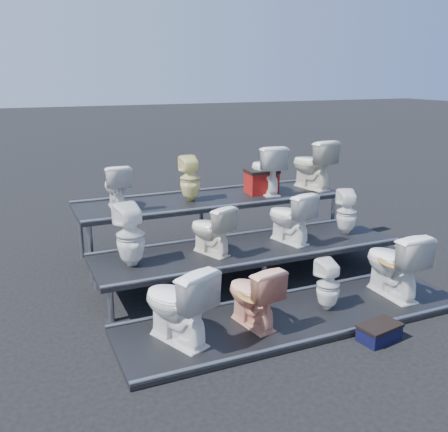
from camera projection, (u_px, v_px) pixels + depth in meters
name	position (u px, v px, depth m)	size (l,w,h in m)	color
ground	(247.00, 279.00, 6.95)	(80.00, 80.00, 0.00)	black
tier_front	(297.00, 317.00, 5.79)	(4.20, 1.20, 0.06)	black
tier_mid	(248.00, 263.00, 6.88)	(4.20, 1.20, 0.46)	black
tier_back	(212.00, 224.00, 7.97)	(4.20, 1.20, 0.86)	black
toilet_0	(177.00, 303.00, 5.11)	(0.48, 0.84, 0.85)	white
toilet_1	(253.00, 295.00, 5.46)	(0.40, 0.71, 0.72)	#EAA081
toilet_2	(328.00, 285.00, 5.86)	(0.27, 0.28, 0.60)	white
toilet_3	(394.00, 263.00, 6.20)	(0.48, 0.84, 0.86)	white
toilet_4	(130.00, 235.00, 6.10)	(0.35, 0.36, 0.78)	white
toilet_5	(211.00, 229.00, 6.52)	(0.37, 0.65, 0.66)	silver
toilet_6	(290.00, 217.00, 6.97)	(0.41, 0.72, 0.73)	white
toilet_7	(347.00, 212.00, 7.35)	(0.30, 0.30, 0.66)	white
toilet_8	(116.00, 186.00, 7.20)	(0.36, 0.64, 0.65)	white
toilet_9	(190.00, 179.00, 7.62)	(0.31, 0.32, 0.69)	#EFE595
toilet_10	(266.00, 169.00, 8.12)	(0.44, 0.78, 0.79)	white
toilet_11	(312.00, 164.00, 8.45)	(0.47, 0.82, 0.84)	silver
red_crate	(261.00, 183.00, 8.16)	(0.47, 0.38, 0.34)	maroon
step_stool	(379.00, 334.00, 5.33)	(0.44, 0.26, 0.16)	black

